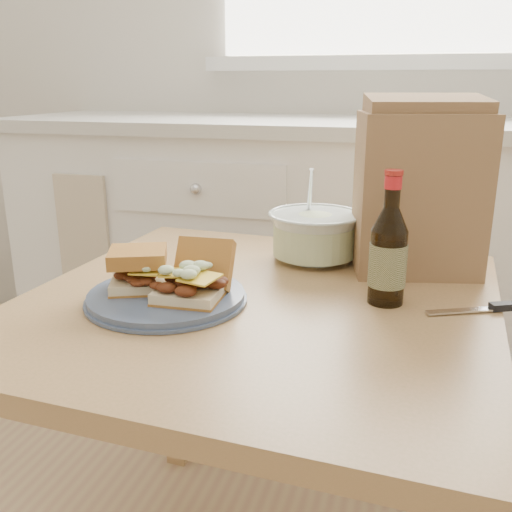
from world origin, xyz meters
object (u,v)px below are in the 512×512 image
(dining_table, at_px, (257,349))
(paper_bag, at_px, (419,194))
(coleslaw_bowl, at_px, (315,237))
(beer_bottle, at_px, (388,255))
(plate, at_px, (167,297))

(dining_table, relative_size, paper_bag, 2.75)
(paper_bag, bearing_deg, dining_table, -150.69)
(dining_table, bearing_deg, paper_bag, 45.64)
(coleslaw_bowl, xyz_separation_m, beer_bottle, (0.17, -0.21, 0.04))
(beer_bottle, distance_m, paper_bag, 0.22)
(plate, relative_size, paper_bag, 0.87)
(dining_table, xyz_separation_m, paper_bag, (0.26, 0.24, 0.26))
(plate, bearing_deg, dining_table, 21.65)
(plate, height_order, coleslaw_bowl, coleslaw_bowl)
(dining_table, relative_size, coleslaw_bowl, 4.31)
(dining_table, distance_m, coleslaw_bowl, 0.30)
(dining_table, height_order, beer_bottle, beer_bottle)
(coleslaw_bowl, bearing_deg, plate, -123.09)
(dining_table, bearing_deg, plate, -155.26)
(plate, distance_m, coleslaw_bowl, 0.38)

